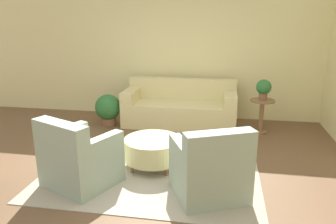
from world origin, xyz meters
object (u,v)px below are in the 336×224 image
(side_table, at_px, (262,111))
(potted_plant_floor, at_px, (108,108))
(armchair_left, at_px, (78,160))
(potted_plant_on_side_table, at_px, (264,88))
(ottoman_table, at_px, (153,149))
(couch, at_px, (180,108))
(armchair_right, at_px, (211,170))

(side_table, distance_m, potted_plant_floor, 2.96)
(armchair_left, xyz_separation_m, side_table, (2.49, 2.45, 0.07))
(side_table, height_order, potted_plant_on_side_table, potted_plant_on_side_table)
(ottoman_table, xyz_separation_m, potted_plant_floor, (-1.28, 1.71, 0.07))
(couch, distance_m, ottoman_table, 2.03)
(potted_plant_on_side_table, relative_size, potted_plant_floor, 0.60)
(ottoman_table, xyz_separation_m, side_table, (1.67, 1.76, 0.14))
(ottoman_table, bearing_deg, potted_plant_on_side_table, 46.55)
(couch, distance_m, side_table, 1.58)
(couch, height_order, potted_plant_floor, couch)
(armchair_right, height_order, ottoman_table, armchair_right)
(couch, bearing_deg, potted_plant_on_side_table, -9.62)
(potted_plant_floor, bearing_deg, armchair_right, -48.19)
(side_table, height_order, potted_plant_floor, side_table)
(armchair_left, relative_size, potted_plant_on_side_table, 2.78)
(armchair_left, distance_m, armchair_right, 1.67)
(side_table, bearing_deg, potted_plant_floor, -178.93)
(couch, relative_size, side_table, 3.46)
(potted_plant_on_side_table, xyz_separation_m, potted_plant_floor, (-2.95, -0.06, -0.51))
(armchair_right, height_order, potted_plant_floor, armchair_right)
(armchair_right, height_order, side_table, armchair_right)
(armchair_right, xyz_separation_m, potted_plant_on_side_table, (0.82, 2.45, 0.50))
(armchair_right, bearing_deg, ottoman_table, 141.34)
(couch, relative_size, potted_plant_on_side_table, 5.88)
(side_table, xyz_separation_m, potted_plant_on_side_table, (0.00, 0.00, 0.43))
(armchair_left, bearing_deg, potted_plant_on_side_table, 44.53)
(potted_plant_on_side_table, bearing_deg, armchair_right, -108.46)
(couch, xyz_separation_m, armchair_right, (0.74, -2.71, 0.03))
(potted_plant_on_side_table, bearing_deg, side_table, 0.00)
(armchair_left, bearing_deg, armchair_right, 0.00)
(potted_plant_on_side_table, bearing_deg, armchair_left, -135.47)
(armchair_left, distance_m, potted_plant_floor, 2.44)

